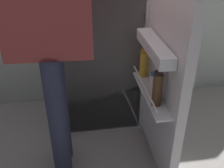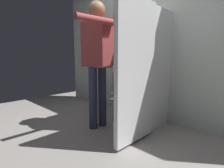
# 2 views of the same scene
# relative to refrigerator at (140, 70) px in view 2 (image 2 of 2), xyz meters

# --- Properties ---
(ground_plane) EXTENTS (5.71, 5.71, 0.00)m
(ground_plane) POSITION_rel_refrigerator_xyz_m (-0.04, -0.47, -0.84)
(ground_plane) COLOR gray
(kitchen_wall) EXTENTS (4.40, 0.10, 2.50)m
(kitchen_wall) POSITION_rel_refrigerator_xyz_m (-0.04, 0.40, 0.41)
(kitchen_wall) COLOR beige
(kitchen_wall) RESTS_ON ground_plane
(refrigerator) EXTENTS (0.74, 1.25, 1.68)m
(refrigerator) POSITION_rel_refrigerator_xyz_m (0.00, 0.00, 0.00)
(refrigerator) COLOR white
(refrigerator) RESTS_ON ground_plane
(person) EXTENTS (0.58, 0.83, 1.78)m
(person) POSITION_rel_refrigerator_xyz_m (-0.34, -0.54, 0.25)
(person) COLOR #2D334C
(person) RESTS_ON ground_plane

